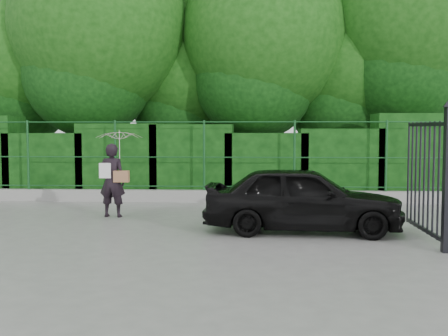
{
  "coord_description": "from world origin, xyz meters",
  "views": [
    {
      "loc": [
        1.67,
        -9.78,
        1.88
      ],
      "look_at": [
        1.08,
        1.3,
        1.1
      ],
      "focal_mm": 45.0,
      "sensor_mm": 36.0,
      "label": 1
    }
  ],
  "objects": [
    {
      "name": "ground",
      "position": [
        0.0,
        0.0,
        0.0
      ],
      "size": [
        80.0,
        80.0,
        0.0
      ],
      "primitive_type": "plane",
      "color": "gray"
    },
    {
      "name": "gate",
      "position": [
        4.6,
        -0.72,
        1.19
      ],
      "size": [
        0.22,
        2.33,
        2.36
      ],
      "color": "black",
      "rests_on": "ground"
    },
    {
      "name": "trees",
      "position": [
        1.14,
        7.74,
        4.62
      ],
      "size": [
        17.1,
        6.15,
        8.08
      ],
      "color": "black",
      "rests_on": "ground"
    },
    {
      "name": "kerb",
      "position": [
        0.0,
        4.5,
        0.15
      ],
      "size": [
        14.0,
        0.25,
        0.3
      ],
      "primitive_type": "cube",
      "color": "#9E9E99",
      "rests_on": "ground"
    },
    {
      "name": "woman",
      "position": [
        -1.23,
        1.98,
        1.23
      ],
      "size": [
        0.96,
        0.97,
        1.86
      ],
      "color": "black",
      "rests_on": "ground"
    },
    {
      "name": "car",
      "position": [
        2.57,
        0.41,
        0.61
      ],
      "size": [
        3.66,
        1.68,
        1.22
      ],
      "primitive_type": "imported",
      "rotation": [
        0.0,
        0.0,
        1.5
      ],
      "color": "black",
      "rests_on": "ground"
    },
    {
      "name": "hedge",
      "position": [
        0.02,
        5.5,
        1.0
      ],
      "size": [
        14.2,
        1.2,
        2.28
      ],
      "color": "black",
      "rests_on": "ground"
    },
    {
      "name": "fence",
      "position": [
        0.22,
        4.5,
        1.2
      ],
      "size": [
        14.13,
        0.06,
        1.8
      ],
      "color": "#164A1F",
      "rests_on": "kerb"
    }
  ]
}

